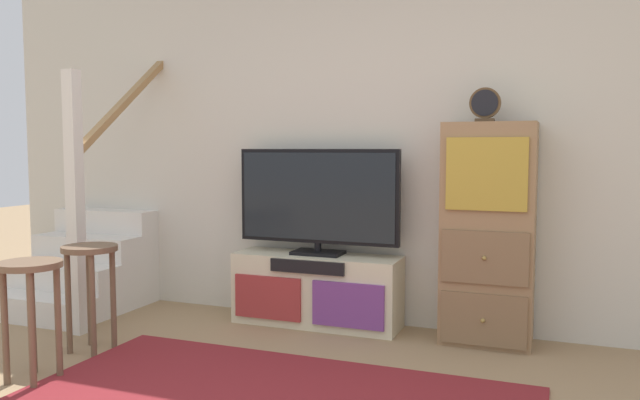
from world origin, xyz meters
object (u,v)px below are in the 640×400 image
bar_stool_near (31,292)px  bar_stool_far (90,272)px  television (318,199)px  side_cabinet (488,234)px  desk_clock (485,105)px  media_console (317,290)px

bar_stool_near → bar_stool_far: bar_stool_far is taller
bar_stool_far → television: bearing=44.2°
side_cabinet → desk_clock: size_ratio=6.56×
desk_clock → television: bearing=178.6°
side_cabinet → bar_stool_near: side_cabinet is taller
media_console → bar_stool_far: (-1.11, -1.05, 0.25)m
bar_stool_near → bar_stool_far: bearing=96.3°
media_console → desk_clock: bearing=-0.2°
media_console → side_cabinet: (1.19, 0.01, 0.46)m
media_console → desk_clock: desk_clock is taller
bar_stool_far → bar_stool_near: bearing=-83.7°
side_cabinet → bar_stool_far: size_ratio=2.15×
desk_clock → bar_stool_far: (-2.27, -1.05, -1.05)m
media_console → desk_clock: size_ratio=5.52×
media_console → bar_stool_near: bar_stool_near is taller
television → desk_clock: size_ratio=5.48×
side_cabinet → bar_stool_far: side_cabinet is taller
desk_clock → bar_stool_far: bearing=-155.2°
media_console → television: (-0.00, 0.02, 0.66)m
side_cabinet → media_console: bearing=-179.5°
media_console → side_cabinet: size_ratio=0.84×
television → desk_clock: 1.32m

